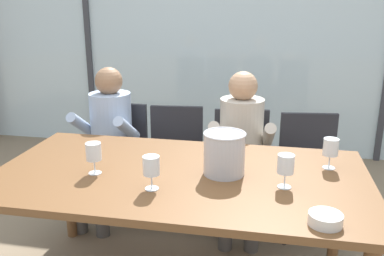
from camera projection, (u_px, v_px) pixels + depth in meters
name	position (u px, v px, depth m)	size (l,w,h in m)	color
ground	(207.00, 211.00, 3.44)	(14.00, 14.00, 0.00)	#847056
window_glass_panel	(230.00, 36.00, 4.47)	(7.24, 0.03, 2.60)	silver
window_mullion_left	(88.00, 34.00, 4.75)	(0.06, 0.06, 2.60)	#38383D
hillside_vineyard	(248.00, 38.00, 7.50)	(13.24, 2.40, 2.05)	#386633
dining_table	(180.00, 185.00, 2.30)	(2.04, 1.08, 0.76)	brown
chair_near_curtain	(119.00, 150.00, 3.38)	(0.46, 0.46, 0.86)	#232328
chair_left_of_center	(175.00, 154.00, 3.29)	(0.48, 0.48, 0.86)	#232328
chair_center	(241.00, 159.00, 3.18)	(0.49, 0.49, 0.86)	#232328
chair_right_of_center	(309.00, 164.00, 3.08)	(0.49, 0.49, 0.86)	#232328
person_pale_blue_shirt	(107.00, 135.00, 3.20)	(0.49, 0.63, 1.18)	#9EB2D1
person_beige_jumper	(241.00, 143.00, 3.02)	(0.48, 0.63, 1.18)	#B7AD9E
ice_bucket_primary	(224.00, 153.00, 2.23)	(0.23, 0.23, 0.23)	#B7B7BC
tasting_bowl	(325.00, 219.00, 1.74)	(0.14, 0.14, 0.05)	silver
wine_glass_by_left_taster	(331.00, 148.00, 2.30)	(0.08, 0.08, 0.17)	silver
wine_glass_near_bucket	(151.00, 167.00, 2.04)	(0.08, 0.08, 0.17)	silver
wine_glass_center_pour	(286.00, 166.00, 2.06)	(0.08, 0.08, 0.17)	silver
wine_glass_by_right_taster	(94.00, 153.00, 2.23)	(0.08, 0.08, 0.17)	silver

